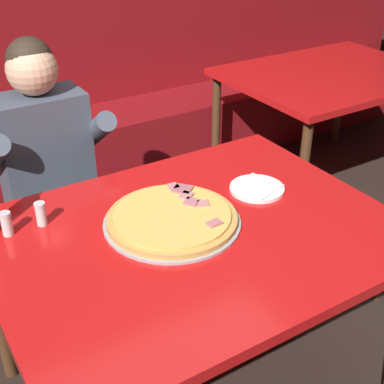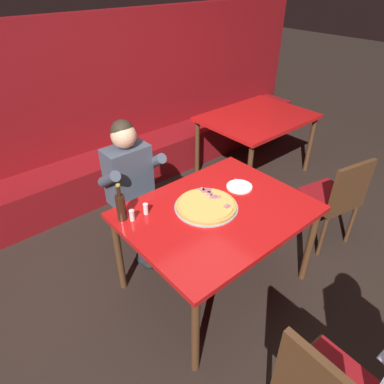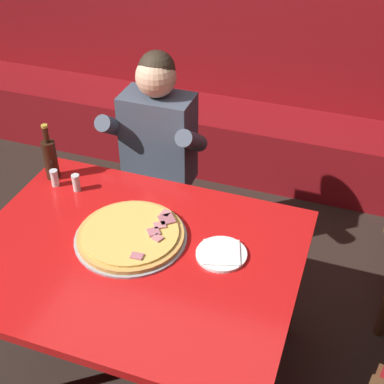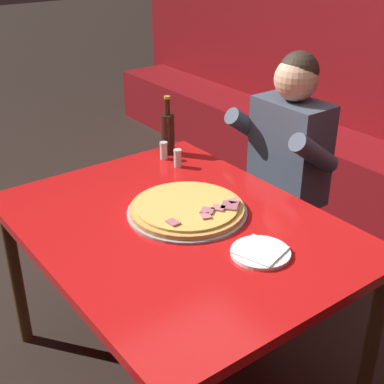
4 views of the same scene
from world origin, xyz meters
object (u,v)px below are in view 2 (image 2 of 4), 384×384
at_px(main_dining_table, 217,218).
at_px(beer_bottle, 121,206).
at_px(pizza, 206,205).
at_px(plate_white_paper, 239,187).
at_px(dining_chair_far_right, 335,195).
at_px(diner_seated_blue_shirt, 134,186).
at_px(shaker_oregano, 146,209).
at_px(shaker_parmesan, 132,216).
at_px(background_dining_table, 257,122).

xyz_separation_m(main_dining_table, beer_bottle, (-0.59, 0.37, 0.18)).
height_order(pizza, plate_white_paper, pizza).
distance_m(main_dining_table, dining_chair_far_right, 1.24).
bearing_deg(beer_bottle, diner_seated_blue_shirt, 49.33).
height_order(plate_white_paper, shaker_oregano, shaker_oregano).
xyz_separation_m(shaker_oregano, dining_chair_far_right, (1.62, -0.63, -0.26)).
distance_m(shaker_parmesan, diner_seated_blue_shirt, 0.57).
distance_m(pizza, beer_bottle, 0.63).
distance_m(main_dining_table, pizza, 0.13).
distance_m(shaker_parmesan, shaker_oregano, 0.12).
bearing_deg(diner_seated_blue_shirt, background_dining_table, 7.90).
bearing_deg(shaker_parmesan, main_dining_table, -29.46).
bearing_deg(plate_white_paper, diner_seated_blue_shirt, 131.20).
distance_m(pizza, dining_chair_far_right, 1.32).
height_order(pizza, shaker_parmesan, shaker_parmesan).
relative_size(pizza, plate_white_paper, 2.28).
relative_size(pizza, diner_seated_blue_shirt, 0.37).
bearing_deg(diner_seated_blue_shirt, main_dining_table, -72.95).
bearing_deg(shaker_oregano, beer_bottle, 160.45).
distance_m(plate_white_paper, diner_seated_blue_shirt, 0.89).
relative_size(beer_bottle, dining_chair_far_right, 0.32).
xyz_separation_m(main_dining_table, plate_white_paper, (0.35, 0.11, 0.08)).
bearing_deg(plate_white_paper, shaker_parmesan, 167.31).
height_order(plate_white_paper, diner_seated_blue_shirt, diner_seated_blue_shirt).
bearing_deg(pizza, beer_bottle, 152.50).
xyz_separation_m(plate_white_paper, shaker_oregano, (-0.78, 0.20, 0.03)).
xyz_separation_m(shaker_oregano, diner_seated_blue_shirt, (0.19, 0.47, -0.11)).
xyz_separation_m(plate_white_paper, background_dining_table, (1.32, 0.93, -0.09)).
distance_m(plate_white_paper, shaker_parmesan, 0.92).
xyz_separation_m(main_dining_table, pizza, (-0.04, 0.08, 0.09)).
bearing_deg(diner_seated_blue_shirt, plate_white_paper, -48.80).
distance_m(beer_bottle, dining_chair_far_right, 1.94).
bearing_deg(shaker_parmesan, plate_white_paper, -12.69).
bearing_deg(shaker_parmesan, shaker_oregano, -0.13).
bearing_deg(background_dining_table, dining_chair_far_right, -109.53).
bearing_deg(shaker_parmesan, dining_chair_far_right, -19.85).
relative_size(pizza, shaker_parmesan, 5.56).
height_order(pizza, shaker_oregano, shaker_oregano).
xyz_separation_m(beer_bottle, shaker_oregano, (0.16, -0.06, -0.07)).
height_order(beer_bottle, shaker_oregano, beer_bottle).
height_order(diner_seated_blue_shirt, dining_chair_far_right, diner_seated_blue_shirt).
relative_size(main_dining_table, plate_white_paper, 6.47).
height_order(main_dining_table, diner_seated_blue_shirt, diner_seated_blue_shirt).
xyz_separation_m(pizza, background_dining_table, (1.71, 0.96, -0.10)).
distance_m(beer_bottle, background_dining_table, 2.37).
xyz_separation_m(shaker_parmesan, shaker_oregano, (0.12, -0.00, 0.00)).
xyz_separation_m(diner_seated_blue_shirt, background_dining_table, (1.91, 0.27, -0.01)).
relative_size(pizza, background_dining_table, 0.37).
relative_size(pizza, shaker_oregano, 5.56).
bearing_deg(background_dining_table, pizza, -150.70).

